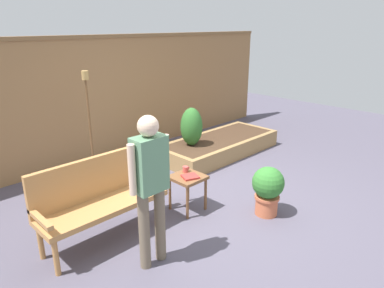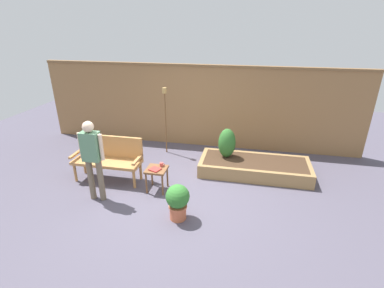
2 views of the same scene
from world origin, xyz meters
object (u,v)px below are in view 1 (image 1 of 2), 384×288
Objects in this scene: side_table at (188,182)px; tiki_torch at (88,106)px; potted_boxwood at (268,188)px; garden_bench at (99,194)px; cup_on_table at (186,169)px; book_on_table at (190,177)px; shrub_near_bench at (192,127)px; person_by_bench at (150,179)px.

tiki_torch is at bearing 100.64° from side_table.
side_table is 1.02m from potted_boxwood.
garden_bench is 13.60× the size of cup_on_table.
book_on_table is at bearing -15.17° from garden_bench.
book_on_table is 1.79m from shrub_near_bench.
person_by_bench is (-1.00, -0.47, 0.44)m from book_on_table.
tiki_torch reaches higher than person_by_bench.
cup_on_table is at bearing -76.34° from tiki_torch.
potted_boxwood is 2.88m from tiki_torch.
book_on_table is at bearing 25.44° from person_by_bench.
cup_on_table is at bearing -137.48° from shrub_near_bench.
book_on_table is at bearing -135.27° from shrub_near_bench.
cup_on_table is 0.07× the size of person_by_bench.
person_by_bench reaches higher than cup_on_table.
potted_boxwood is at bearing -30.63° from garden_bench.
cup_on_table is 0.16× the size of shrub_near_bench.
side_table is (1.14, -0.25, -0.15)m from garden_bench.
cup_on_table is 1.85m from tiki_torch.
potted_boxwood is (0.63, -0.80, -0.03)m from side_table.
potted_boxwood is 2.11m from shrub_near_bench.
garden_bench reaches higher than side_table.
potted_boxwood is (0.56, -0.91, -0.15)m from cup_on_table.
garden_bench is 2.06m from potted_boxwood.
shrub_near_bench is at bearing 21.65° from garden_bench.
side_table is at bearing 27.82° from person_by_bench.
potted_boxwood is at bearing -28.74° from book_on_table.
tiki_torch is at bearing 110.50° from potted_boxwood.
person_by_bench is (-1.64, 0.27, 0.57)m from potted_boxwood.
shrub_near_bench reaches higher than potted_boxwood.
garden_bench is at bearing -117.33° from tiki_torch.
tiki_torch reaches higher than shrub_near_bench.
side_table is 0.71× the size of shrub_near_bench.
side_table is at bearing -136.38° from shrub_near_bench.
book_on_table is 0.13× the size of person_by_bench.
tiki_torch is at bearing 103.66° from cup_on_table.
cup_on_table is 0.06× the size of tiki_torch.
tiki_torch is (-0.34, 1.80, 0.76)m from side_table.
shrub_near_bench is at bearing 37.37° from person_by_bench.
book_on_table is 0.29× the size of shrub_near_bench.
potted_boxwood is 0.38× the size of tiki_torch.
book_on_table is at bearing -79.99° from tiki_torch.
shrub_near_bench is (0.62, 2.00, 0.27)m from potted_boxwood.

